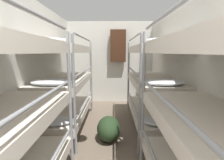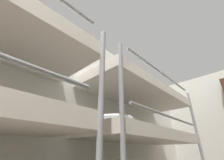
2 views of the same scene
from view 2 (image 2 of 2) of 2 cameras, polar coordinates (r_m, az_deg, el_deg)
wall_left at (r=1.92m, az=-14.18°, el=-11.49°), size 0.06×5.63×2.36m
bunk_stack_left_far at (r=2.16m, az=11.73°, el=-19.86°), size 0.79×1.94×1.75m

